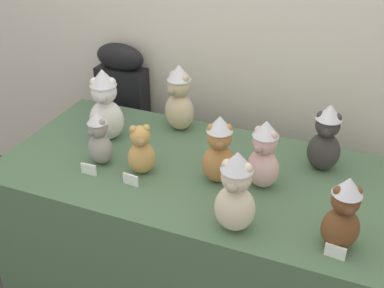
{
  "coord_description": "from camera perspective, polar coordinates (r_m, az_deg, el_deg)",
  "views": [
    {
      "loc": [
        0.65,
        -1.35,
        1.86
      ],
      "look_at": [
        0.0,
        0.25,
        0.83
      ],
      "focal_mm": 45.09,
      "sensor_mm": 36.0,
      "label": 1
    }
  ],
  "objects": [
    {
      "name": "instrument_case",
      "position": [
        2.84,
        -7.87,
        2.1
      ],
      "size": [
        0.28,
        0.12,
        1.01
      ],
      "rotation": [
        0.0,
        0.0,
        -0.02
      ],
      "color": "black",
      "rests_on": "ground_plane"
    },
    {
      "name": "teddy_bear_honey",
      "position": [
        2.0,
        -6.03,
        -0.82
      ],
      "size": [
        0.15,
        0.15,
        0.23
      ],
      "rotation": [
        0.0,
        0.0,
        0.58
      ],
      "color": "tan",
      "rests_on": "display_table"
    },
    {
      "name": "teddy_bear_caramel",
      "position": [
        1.92,
        3.21,
        -0.75
      ],
      "size": [
        0.17,
        0.16,
        0.3
      ],
      "rotation": [
        0.0,
        0.0,
        0.39
      ],
      "color": "#B27A42",
      "rests_on": "display_table"
    },
    {
      "name": "teddy_bear_snow",
      "position": [
        2.24,
        -10.22,
        4.47
      ],
      "size": [
        0.2,
        0.18,
        0.35
      ],
      "rotation": [
        0.0,
        0.0,
        0.38
      ],
      "color": "white",
      "rests_on": "display_table"
    },
    {
      "name": "name_card_front_middle",
      "position": [
        1.97,
        -7.26,
        -4.23
      ],
      "size": [
        0.07,
        0.01,
        0.05
      ],
      "primitive_type": "cube",
      "rotation": [
        0.0,
        0.0,
        -0.1
      ],
      "color": "white",
      "rests_on": "display_table"
    },
    {
      "name": "name_card_front_right",
      "position": [
        2.06,
        -12.12,
        -2.95
      ],
      "size": [
        0.07,
        0.01,
        0.05
      ],
      "primitive_type": "cube",
      "rotation": [
        0.0,
        0.0,
        0.03
      ],
      "color": "white",
      "rests_on": "display_table"
    },
    {
      "name": "teddy_bear_charcoal",
      "position": [
        2.07,
        15.52,
        0.64
      ],
      "size": [
        0.15,
        0.13,
        0.3
      ],
      "rotation": [
        0.0,
        0.0,
        0.08
      ],
      "color": "#383533",
      "rests_on": "display_table"
    },
    {
      "name": "display_table",
      "position": [
        2.29,
        0.0,
        -10.28
      ],
      "size": [
        1.65,
        0.82,
        0.71
      ],
      "primitive_type": "cube",
      "color": "#4C6B4C",
      "rests_on": "ground_plane"
    },
    {
      "name": "party_cup_blue",
      "position": [
        2.49,
        -10.24,
        4.24
      ],
      "size": [
        0.08,
        0.08,
        0.11
      ],
      "primitive_type": "cylinder",
      "color": "blue",
      "rests_on": "display_table"
    },
    {
      "name": "teddy_bear_ash",
      "position": [
        2.08,
        -10.93,
        0.69
      ],
      "size": [
        0.14,
        0.12,
        0.25
      ],
      "rotation": [
        0.0,
        0.0,
        -0.29
      ],
      "color": "gray",
      "rests_on": "display_table"
    },
    {
      "name": "teddy_bear_blush",
      "position": [
        1.91,
        8.48,
        -1.31
      ],
      "size": [
        0.16,
        0.15,
        0.3
      ],
      "rotation": [
        0.0,
        0.0,
        -0.3
      ],
      "color": "beige",
      "rests_on": "display_table"
    },
    {
      "name": "teddy_bear_chestnut",
      "position": [
        1.67,
        17.43,
        -7.97
      ],
      "size": [
        0.16,
        0.15,
        0.28
      ],
      "rotation": [
        0.0,
        0.0,
        0.41
      ],
      "color": "brown",
      "rests_on": "display_table"
    },
    {
      "name": "name_card_front_left",
      "position": [
        1.7,
        16.57,
        -12.13
      ],
      "size": [
        0.07,
        0.01,
        0.05
      ],
      "primitive_type": "cube",
      "rotation": [
        0.0,
        0.0,
        -0.1
      ],
      "color": "white",
      "rests_on": "display_table"
    },
    {
      "name": "teddy_bear_sand",
      "position": [
        2.3,
        -1.53,
        5.4
      ],
      "size": [
        0.18,
        0.17,
        0.33
      ],
      "rotation": [
        0.0,
        0.0,
        -0.34
      ],
      "color": "#CCB78E",
      "rests_on": "display_table"
    },
    {
      "name": "teddy_bear_cream",
      "position": [
        1.67,
        5.17,
        -5.76
      ],
      "size": [
        0.15,
        0.13,
        0.32
      ],
      "rotation": [
        0.0,
        0.0,
        0.03
      ],
      "color": "beige",
      "rests_on": "display_table"
    }
  ]
}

